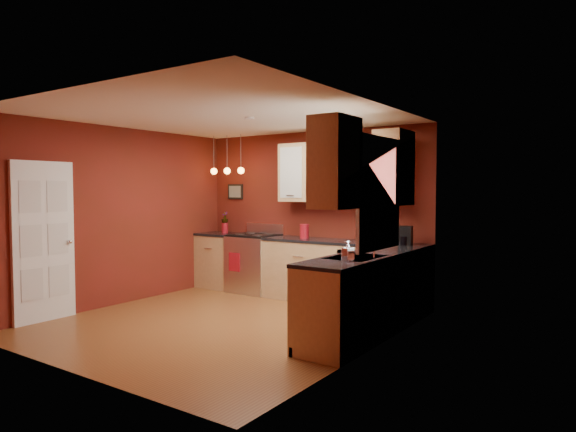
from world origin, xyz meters
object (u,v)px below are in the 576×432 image
Objects in this scene: gas_range at (254,263)px; red_canister at (304,231)px; sink at (355,259)px; coffee_maker at (405,236)px; soap_pump at (348,251)px.

red_canister reaches higher than gas_range.
sink is (2.62, -1.50, 0.43)m from gas_range.
red_canister is 0.86× the size of coffee_maker.
sink is 0.41m from soap_pump.
coffee_maker is at bearing 0.22° from gas_range.
gas_range is at bearing 172.04° from coffee_maker.
coffee_maker reaches higher than red_canister.
soap_pump is (0.12, -1.88, -0.01)m from coffee_maker.
soap_pump reaches higher than gas_range.
coffee_maker reaches higher than soap_pump.
coffee_maker is 1.89m from soap_pump.
soap_pump is (1.73, -1.85, -0.00)m from red_canister.
gas_range is 5.14× the size of soap_pump.
coffee_maker is at bearing 93.58° from soap_pump.
soap_pump is (2.72, -1.87, 0.57)m from gas_range.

